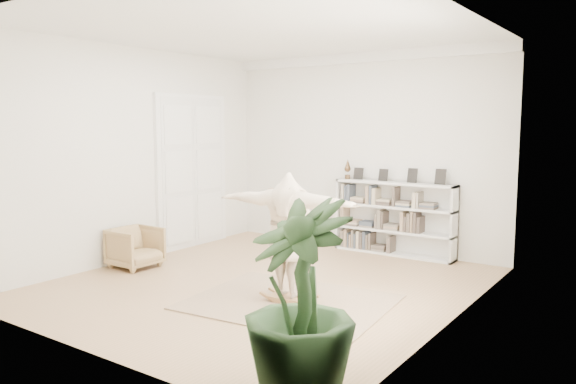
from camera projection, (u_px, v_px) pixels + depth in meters
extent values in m
plane|color=#9D7C51|center=(265.00, 284.00, 8.17)|extent=(6.00, 6.00, 0.00)
plane|color=silver|center=(362.00, 152.00, 10.39)|extent=(5.50, 0.00, 5.50)
plane|color=silver|center=(79.00, 177.00, 5.51)|extent=(5.50, 0.00, 5.50)
plane|color=silver|center=(135.00, 155.00, 9.51)|extent=(0.00, 6.00, 6.00)
plane|color=silver|center=(456.00, 169.00, 6.39)|extent=(0.00, 6.00, 6.00)
plane|color=white|center=(264.00, 30.00, 7.73)|extent=(6.00, 6.00, 0.00)
cube|color=white|center=(362.00, 58.00, 10.14)|extent=(5.50, 0.12, 0.18)
cube|color=white|center=(192.00, 173.00, 10.60)|extent=(0.08, 1.78, 2.92)
cube|color=silver|center=(177.00, 174.00, 10.26)|extent=(0.06, 0.78, 2.80)
cube|color=silver|center=(207.00, 171.00, 10.91)|extent=(0.06, 0.78, 2.80)
cube|color=silver|center=(341.00, 213.00, 10.56)|extent=(0.04, 0.35, 1.30)
cube|color=silver|center=(454.00, 225.00, 9.33)|extent=(0.04, 0.35, 1.30)
cube|color=silver|center=(398.00, 217.00, 10.07)|extent=(2.20, 0.04, 1.30)
cube|color=silver|center=(393.00, 253.00, 10.02)|extent=(2.20, 0.35, 0.04)
cube|color=silver|center=(394.00, 231.00, 9.97)|extent=(2.20, 0.35, 0.04)
cube|color=silver|center=(394.00, 207.00, 9.92)|extent=(2.20, 0.35, 0.04)
cube|color=silver|center=(395.00, 183.00, 9.87)|extent=(2.20, 0.35, 0.04)
cube|color=black|center=(358.00, 173.00, 10.32)|extent=(0.18, 0.07, 0.24)
cube|color=black|center=(383.00, 174.00, 10.04)|extent=(0.18, 0.07, 0.24)
cube|color=black|center=(412.00, 176.00, 9.72)|extent=(0.18, 0.07, 0.24)
cube|color=black|center=(440.00, 177.00, 9.44)|extent=(0.18, 0.07, 0.24)
imported|color=tan|center=(135.00, 247.00, 9.07)|extent=(0.73, 0.71, 0.66)
cube|color=tan|center=(289.00, 302.00, 7.30)|extent=(2.69, 2.25, 0.02)
cube|color=olive|center=(289.00, 297.00, 7.29)|extent=(0.55, 0.36, 0.03)
cube|color=olive|center=(289.00, 300.00, 7.30)|extent=(0.35, 0.09, 0.04)
cube|color=olive|center=(289.00, 300.00, 7.30)|extent=(0.35, 0.09, 0.04)
cube|color=olive|center=(289.00, 297.00, 7.29)|extent=(0.21, 0.07, 0.11)
cube|color=olive|center=(289.00, 297.00, 7.29)|extent=(0.21, 0.07, 0.11)
imported|color=beige|center=(290.00, 232.00, 7.19)|extent=(2.03, 0.74, 1.62)
imported|color=#2B4B25|center=(299.00, 300.00, 4.68)|extent=(1.18, 1.18, 1.70)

